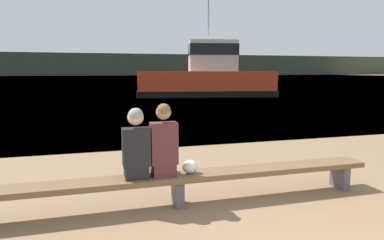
% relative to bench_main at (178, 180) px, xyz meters
% --- Properties ---
extents(water_surface, '(240.00, 240.00, 0.00)m').
position_rel_bench_main_xyz_m(water_surface, '(0.85, 123.80, -0.39)').
color(water_surface, teal).
rests_on(water_surface, ground).
extents(far_shoreline, '(600.00, 12.00, 9.45)m').
position_rel_bench_main_xyz_m(far_shoreline, '(0.85, 153.68, 4.34)').
color(far_shoreline, '#384233').
rests_on(far_shoreline, ground).
extents(bench_main, '(6.28, 0.43, 0.47)m').
position_rel_bench_main_xyz_m(bench_main, '(0.00, 0.00, 0.00)').
color(bench_main, brown).
rests_on(bench_main, ground).
extents(person_left, '(0.38, 0.36, 1.00)m').
position_rel_bench_main_xyz_m(person_left, '(-0.59, -0.00, 0.55)').
color(person_left, black).
rests_on(person_left, bench_main).
extents(person_right, '(0.38, 0.36, 1.05)m').
position_rel_bench_main_xyz_m(person_right, '(-0.20, -0.00, 0.57)').
color(person_right, '#56282D').
rests_on(person_right, bench_main).
extents(shopping_bag, '(0.23, 0.20, 0.20)m').
position_rel_bench_main_xyz_m(shopping_bag, '(0.20, 0.01, 0.19)').
color(shopping_bag, white).
rests_on(shopping_bag, bench_main).
extents(tugboat_red, '(11.15, 5.47, 7.44)m').
position_rel_bench_main_xyz_m(tugboat_red, '(7.50, 21.00, 0.97)').
color(tugboat_red, red).
rests_on(tugboat_red, water_surface).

